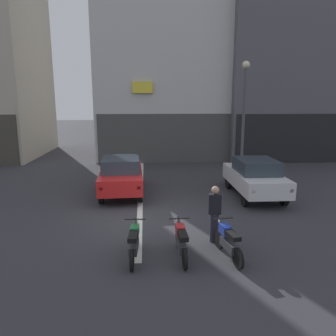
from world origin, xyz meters
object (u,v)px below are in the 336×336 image
(motorcycle_blue_row_centre, at_px, (228,241))
(person_by_motorcycles, at_px, (215,214))
(street_lamp, at_px, (244,109))
(car_red_crossing_near, at_px, (121,174))
(motorcycle_red_row_left_mid, at_px, (181,241))
(car_white_parked_kerbside, at_px, (255,176))
(motorcycle_green_row_leftmost, at_px, (134,242))

(motorcycle_blue_row_centre, height_order, person_by_motorcycles, person_by_motorcycles)
(street_lamp, distance_m, motorcycle_blue_row_centre, 8.89)
(car_red_crossing_near, relative_size, motorcycle_red_row_left_mid, 2.49)
(person_by_motorcycles, bearing_deg, motorcycle_red_row_left_mid, -139.79)
(motorcycle_red_row_left_mid, relative_size, person_by_motorcycles, 1.00)
(car_white_parked_kerbside, distance_m, street_lamp, 3.75)
(car_white_parked_kerbside, distance_m, motorcycle_blue_row_centre, 5.89)
(car_red_crossing_near, xyz_separation_m, motorcycle_green_row_leftmost, (0.73, -5.99, -0.43))
(street_lamp, height_order, motorcycle_blue_row_centre, street_lamp)
(motorcycle_green_row_leftmost, xyz_separation_m, person_by_motorcycles, (2.28, 0.87, 0.40))
(car_white_parked_kerbside, height_order, motorcycle_blue_row_centre, car_white_parked_kerbside)
(motorcycle_red_row_left_mid, bearing_deg, motorcycle_blue_row_centre, -3.70)
(car_red_crossing_near, relative_size, motorcycle_green_row_leftmost, 2.49)
(motorcycle_blue_row_centre, bearing_deg, street_lamp, 71.07)
(motorcycle_red_row_left_mid, xyz_separation_m, motorcycle_blue_row_centre, (1.21, -0.08, 0.00))
(motorcycle_green_row_leftmost, relative_size, motorcycle_blue_row_centre, 1.01)
(car_red_crossing_near, distance_m, motorcycle_green_row_leftmost, 6.05)
(street_lamp, bearing_deg, motorcycle_green_row_leftmost, -123.46)
(motorcycle_green_row_leftmost, height_order, motorcycle_red_row_left_mid, same)
(car_white_parked_kerbside, bearing_deg, street_lamp, 85.99)
(motorcycle_green_row_leftmost, relative_size, person_by_motorcycles, 1.00)
(car_white_parked_kerbside, xyz_separation_m, motorcycle_blue_row_centre, (-2.51, -5.31, -0.43))
(car_red_crossing_near, bearing_deg, car_white_parked_kerbside, -7.87)
(motorcycle_green_row_leftmost, height_order, person_by_motorcycles, person_by_motorcycles)
(car_red_crossing_near, bearing_deg, motorcycle_blue_row_centre, -62.59)
(motorcycle_red_row_left_mid, bearing_deg, person_by_motorcycles, 40.21)
(car_red_crossing_near, height_order, motorcycle_blue_row_centre, car_red_crossing_near)
(street_lamp, distance_m, motorcycle_green_row_leftmost, 9.82)
(motorcycle_red_row_left_mid, distance_m, person_by_motorcycles, 1.45)
(car_red_crossing_near, distance_m, motorcycle_blue_row_centre, 6.88)
(car_white_parked_kerbside, relative_size, motorcycle_blue_row_centre, 2.49)
(street_lamp, relative_size, person_by_motorcycles, 3.51)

